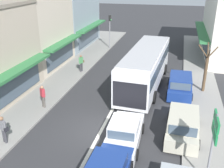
% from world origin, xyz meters
% --- Properties ---
extents(ground_plane, '(140.00, 140.00, 0.00)m').
position_xyz_m(ground_plane, '(0.00, 0.00, 0.00)').
color(ground_plane, '#2D2D30').
extents(lane_centre_line, '(0.20, 28.00, 0.01)m').
position_xyz_m(lane_centre_line, '(0.00, 4.00, 0.00)').
color(lane_centre_line, silver).
rests_on(lane_centre_line, ground).
extents(sidewalk_left, '(5.20, 44.00, 0.14)m').
position_xyz_m(sidewalk_left, '(-6.80, 6.00, 0.07)').
color(sidewalk_left, gray).
rests_on(sidewalk_left, ground).
extents(kerb_right, '(2.80, 44.00, 0.12)m').
position_xyz_m(kerb_right, '(6.20, 6.00, 0.06)').
color(kerb_right, gray).
rests_on(kerb_right, ground).
extents(shopfront_mid_block, '(7.20, 7.38, 8.43)m').
position_xyz_m(shopfront_mid_block, '(-10.18, 9.88, 4.21)').
color(shopfront_mid_block, beige).
rests_on(shopfront_mid_block, ground).
extents(shopfront_far_end, '(7.13, 9.47, 8.34)m').
position_xyz_m(shopfront_far_end, '(-10.18, 18.57, 4.16)').
color(shopfront_far_end, '#84939E').
rests_on(shopfront_far_end, ground).
extents(city_bus, '(3.17, 10.98, 3.23)m').
position_xyz_m(city_bus, '(1.62, 7.49, 1.88)').
color(city_bus, silver).
rests_on(city_bus, ground).
extents(sedan_behind_bus_mid, '(1.97, 4.24, 1.47)m').
position_xyz_m(sedan_behind_bus_mid, '(1.63, -0.97, 0.66)').
color(sedan_behind_bus_mid, silver).
rests_on(sedan_behind_bus_mid, ground).
extents(parked_wagon_kerb_second, '(2.04, 4.55, 1.58)m').
position_xyz_m(parked_wagon_kerb_second, '(4.77, 0.72, 0.75)').
color(parked_wagon_kerb_second, '#B7B29E').
rests_on(parked_wagon_kerb_second, ground).
extents(parked_wagon_kerb_third, '(1.95, 4.51, 1.58)m').
position_xyz_m(parked_wagon_kerb_third, '(4.51, 6.70, 0.75)').
color(parked_wagon_kerb_third, navy).
rests_on(parked_wagon_kerb_third, ground).
extents(traffic_light_downstreet, '(0.33, 0.24, 4.20)m').
position_xyz_m(traffic_light_downstreet, '(-4.28, 18.18, 2.85)').
color(traffic_light_downstreet, gray).
rests_on(traffic_light_downstreet, ground).
extents(directional_road_sign, '(0.10, 1.40, 3.60)m').
position_xyz_m(directional_road_sign, '(5.87, -3.00, 2.70)').
color(directional_road_sign, gray).
rests_on(directional_road_sign, ground).
extents(street_tree_right, '(1.48, 1.84, 3.92)m').
position_xyz_m(street_tree_right, '(6.33, 7.40, 1.88)').
color(street_tree_right, brown).
rests_on(street_tree_right, ground).
extents(pedestrian_with_handbag_near, '(0.40, 0.65, 1.63)m').
position_xyz_m(pedestrian_with_handbag_near, '(-4.72, 9.18, 1.07)').
color(pedestrian_with_handbag_near, '#333338').
rests_on(pedestrian_with_handbag_near, sidewalk_left).
extents(pedestrian_browsing_midblock, '(0.65, 0.42, 1.63)m').
position_xyz_m(pedestrian_browsing_midblock, '(-4.78, -2.70, 1.07)').
color(pedestrian_browsing_midblock, '#333338').
rests_on(pedestrian_browsing_midblock, sidewalk_left).
extents(pedestrian_far_walker, '(0.48, 0.39, 1.63)m').
position_xyz_m(pedestrian_far_walker, '(-4.71, 1.64, 1.07)').
color(pedestrian_far_walker, '#4C4742').
rests_on(pedestrian_far_walker, sidewalk_left).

